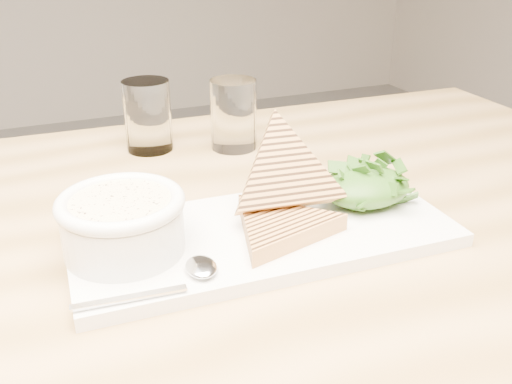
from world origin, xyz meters
name	(u,v)px	position (x,y,z in m)	size (l,w,h in m)	color
table_top	(267,225)	(0.24, 0.12, 0.74)	(1.19, 0.79, 0.04)	#AC834F
table_leg_br	(417,259)	(0.78, 0.46, 0.36)	(0.06, 0.06, 0.72)	#AC834F
platter	(263,234)	(0.20, 0.05, 0.76)	(0.42, 0.19, 0.02)	white
soup_bowl	(124,230)	(0.06, 0.06, 0.80)	(0.12, 0.12, 0.05)	white
soup	(121,204)	(0.06, 0.06, 0.82)	(0.10, 0.10, 0.01)	beige
bowl_rim	(120,202)	(0.06, 0.06, 0.83)	(0.13, 0.13, 0.01)	white
sandwich_flat	(279,226)	(0.22, 0.03, 0.78)	(0.15, 0.15, 0.02)	#B57A3C
sandwich_lean	(286,174)	(0.24, 0.07, 0.82)	(0.15, 0.15, 0.08)	#B57A3C
salad_base	(365,187)	(0.34, 0.06, 0.79)	(0.11, 0.09, 0.04)	black
arugula_pile	(366,182)	(0.34, 0.06, 0.80)	(0.11, 0.10, 0.05)	#407320
spoon_bowl	(201,267)	(0.11, -0.01, 0.78)	(0.03, 0.04, 0.01)	silver
spoon_handle	(130,298)	(0.04, -0.03, 0.78)	(0.10, 0.01, 0.00)	silver
glass_near	(148,116)	(0.15, 0.38, 0.81)	(0.07, 0.07, 0.11)	white
glass_far	(233,115)	(0.28, 0.33, 0.81)	(0.07, 0.07, 0.11)	white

